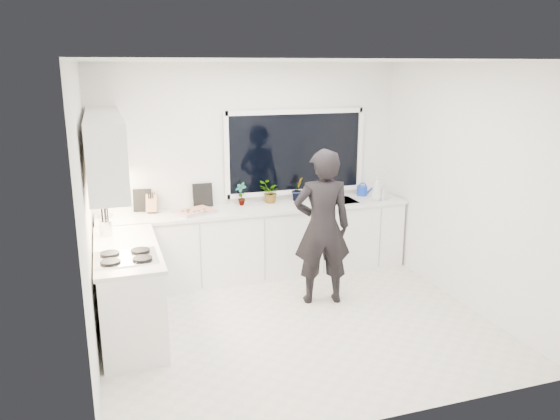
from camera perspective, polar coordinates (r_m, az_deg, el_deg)
name	(u,v)px	position (r m, az deg, el deg)	size (l,w,h in m)	color
floor	(296,324)	(5.94, 1.69, -11.79)	(4.00, 3.50, 0.02)	beige
wall_back	(251,169)	(7.11, -3.05, 4.26)	(4.00, 0.02, 2.70)	white
wall_left	(85,217)	(5.16, -19.67, -0.68)	(0.02, 3.50, 2.70)	white
wall_right	(467,187)	(6.43, 18.91, 2.33)	(0.02, 3.50, 2.70)	white
ceiling	(298,60)	(5.31, 1.93, 15.44)	(4.00, 3.50, 0.02)	white
window	(295,152)	(7.22, 1.62, 6.05)	(1.80, 0.02, 1.00)	black
base_cabinets_back	(258,243)	(7.05, -2.29, -3.47)	(3.92, 0.58, 0.88)	white
base_cabinets_left	(130,292)	(5.78, -15.43, -8.23)	(0.58, 1.60, 0.88)	white
countertop_back	(258,209)	(6.91, -2.30, 0.13)	(3.94, 0.62, 0.04)	silver
countertop_left	(126,249)	(5.62, -15.76, -3.91)	(0.62, 1.60, 0.04)	silver
upper_cabinets	(105,149)	(5.75, -17.80, 6.09)	(0.34, 2.10, 0.70)	white
sink	(334,204)	(7.28, 5.65, 0.58)	(0.58, 0.42, 0.14)	silver
faucet	(328,190)	(7.42, 5.06, 2.14)	(0.03, 0.03, 0.22)	silver
stovetop	(126,257)	(5.28, -15.80, -4.74)	(0.56, 0.48, 0.03)	black
person	(322,227)	(6.16, 4.44, -1.81)	(0.65, 0.43, 1.79)	black
pizza_tray	(195,212)	(6.72, -8.86, -0.17)	(0.46, 0.34, 0.03)	silver
pizza	(195,210)	(6.71, -8.86, -0.03)	(0.42, 0.30, 0.01)	red
watering_can	(362,191)	(7.59, 8.58, 1.99)	(0.14, 0.14, 0.13)	#1336B7
paper_towel_roll	(104,207)	(6.74, -17.89, 0.34)	(0.11, 0.11, 0.26)	white
knife_block	(152,204)	(6.80, -13.22, 0.63)	(0.13, 0.10, 0.22)	#A0684A
utensil_crock	(106,228)	(6.02, -17.75, -1.82)	(0.13, 0.13, 0.16)	silver
picture_frame_large	(142,200)	(6.88, -14.19, 0.99)	(0.22, 0.02, 0.28)	black
picture_frame_small	(203,195)	(6.97, -8.07, 1.55)	(0.25, 0.02, 0.30)	black
herb_plants	(287,190)	(7.16, 0.72, 2.06)	(1.41, 0.24, 0.32)	#26662D
soap_bottles	(378,190)	(7.35, 10.25, 2.12)	(0.24, 0.17, 0.32)	#D8BF66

